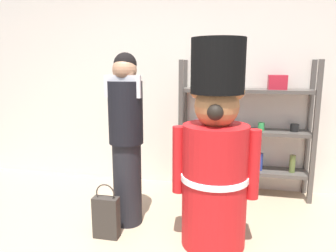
% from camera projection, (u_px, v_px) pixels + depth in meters
% --- Properties ---
extents(back_wall, '(6.40, 0.12, 2.60)m').
position_uv_depth(back_wall, '(189.00, 83.00, 3.95)').
color(back_wall, silver).
rests_on(back_wall, ground_plane).
extents(merchandise_shelf, '(1.51, 0.35, 1.58)m').
position_uv_depth(merchandise_shelf, '(246.00, 128.00, 3.69)').
color(merchandise_shelf, '#4C4742').
rests_on(merchandise_shelf, ground_plane).
extents(teddy_bear_guard, '(0.72, 0.57, 1.73)m').
position_uv_depth(teddy_bear_guard, '(215.00, 157.00, 2.62)').
color(teddy_bear_guard, red).
rests_on(teddy_bear_guard, ground_plane).
extents(person_shopper, '(0.33, 0.32, 1.63)m').
position_uv_depth(person_shopper, '(126.00, 137.00, 2.96)').
color(person_shopper, black).
rests_on(person_shopper, ground_plane).
extents(shopping_bag, '(0.23, 0.10, 0.50)m').
position_uv_depth(shopping_bag, '(106.00, 217.00, 2.82)').
color(shopping_bag, '#332D28').
rests_on(shopping_bag, ground_plane).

